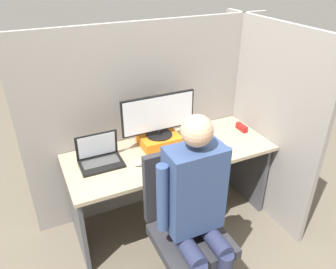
{
  "coord_description": "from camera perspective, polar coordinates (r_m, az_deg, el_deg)",
  "views": [
    {
      "loc": [
        -0.95,
        -1.65,
        2.06
      ],
      "look_at": [
        -0.1,
        0.16,
        0.95
      ],
      "focal_mm": 35.0,
      "sensor_mm": 36.0,
      "label": 1
    }
  ],
  "objects": [
    {
      "name": "ground_plane",
      "position": [
        2.8,
        3.35,
        -18.37
      ],
      "size": [
        12.0,
        12.0,
        0.0
      ],
      "primitive_type": "plane",
      "color": "#665B4C"
    },
    {
      "name": "cubicle_panel_back",
      "position": [
        2.79,
        -2.62,
        2.54
      ],
      "size": [
        2.13,
        0.05,
        1.64
      ],
      "color": "gray",
      "rests_on": "ground"
    },
    {
      "name": "cubicle_panel_right",
      "position": [
        2.89,
        16.18,
        2.33
      ],
      "size": [
        0.04,
        1.27,
        1.64
      ],
      "color": "gray",
      "rests_on": "ground"
    },
    {
      "name": "desk",
      "position": [
        2.66,
        0.42,
        -5.8
      ],
      "size": [
        1.63,
        0.64,
        0.7
      ],
      "color": "tan",
      "rests_on": "ground"
    },
    {
      "name": "paper_box",
      "position": [
        2.64,
        -1.57,
        -0.88
      ],
      "size": [
        0.31,
        0.26,
        0.08
      ],
      "color": "orange",
      "rests_on": "desk"
    },
    {
      "name": "monitor",
      "position": [
        2.54,
        -1.66,
        3.33
      ],
      "size": [
        0.6,
        0.21,
        0.34
      ],
      "color": "black",
      "rests_on": "paper_box"
    },
    {
      "name": "laptop",
      "position": [
        2.45,
        -11.75,
        -4.05
      ],
      "size": [
        0.31,
        0.21,
        0.23
      ],
      "color": "black",
      "rests_on": "desk"
    },
    {
      "name": "mouse",
      "position": [
        2.41,
        -5.01,
        -5.07
      ],
      "size": [
        0.07,
        0.06,
        0.03
      ],
      "color": "gray",
      "rests_on": "desk"
    },
    {
      "name": "stapler",
      "position": [
        2.93,
        12.7,
        1.21
      ],
      "size": [
        0.04,
        0.12,
        0.05
      ],
      "color": "#A31919",
      "rests_on": "desk"
    },
    {
      "name": "carrot_toy",
      "position": [
        2.44,
        2.19,
        -4.3
      ],
      "size": [
        0.04,
        0.13,
        0.04
      ],
      "color": "orange",
      "rests_on": "desk"
    },
    {
      "name": "office_chair",
      "position": [
        2.26,
        2.93,
        -14.96
      ],
      "size": [
        0.52,
        0.56,
        0.97
      ],
      "color": "#2D2D33",
      "rests_on": "ground"
    },
    {
      "name": "person",
      "position": [
        1.99,
        5.16,
        -12.08
      ],
      "size": [
        0.48,
        0.4,
        1.32
      ],
      "color": "#282D4C",
      "rests_on": "ground"
    }
  ]
}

